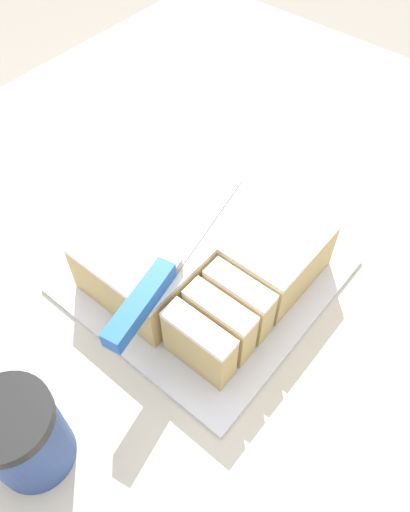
# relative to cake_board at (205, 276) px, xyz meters

# --- Properties ---
(ground_plane) EXTENTS (8.00, 8.00, 0.00)m
(ground_plane) POSITION_rel_cake_board_xyz_m (-0.04, 0.01, -0.95)
(ground_plane) COLOR #9E9384
(countertop) EXTENTS (1.40, 1.10, 0.95)m
(countertop) POSITION_rel_cake_board_xyz_m (-0.04, 0.01, -0.48)
(countertop) COLOR beige
(countertop) RESTS_ON ground_plane
(cake_board) EXTENTS (0.30, 0.29, 0.01)m
(cake_board) POSITION_rel_cake_board_xyz_m (0.00, 0.00, 0.00)
(cake_board) COLOR silver
(cake_board) RESTS_ON countertop
(cake) EXTENTS (0.24, 0.23, 0.08)m
(cake) POSITION_rel_cake_board_xyz_m (0.00, 0.00, 0.04)
(cake) COLOR tan
(cake) RESTS_ON cake_board
(knife) EXTENTS (0.28, 0.08, 0.02)m
(knife) POSITION_rel_cake_board_xyz_m (-0.10, -0.01, 0.09)
(knife) COLOR silver
(knife) RESTS_ON cake
(coffee_cup) EXTENTS (0.08, 0.08, 0.11)m
(coffee_cup) POSITION_rel_cake_board_xyz_m (-0.28, -0.01, 0.05)
(coffee_cup) COLOR #334C8C
(coffee_cup) RESTS_ON countertop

